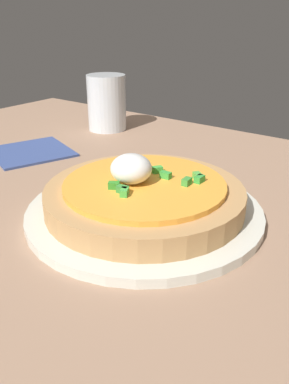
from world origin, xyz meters
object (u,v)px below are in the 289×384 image
at_px(cup_near, 107,104).
at_px(pizza, 144,194).
at_px(plate, 144,211).
at_px(napkin, 29,152).

bearing_deg(cup_near, pizza, -41.83).
height_order(plate, pizza, pizza).
relative_size(cup_near, napkin, 0.88).
distance_m(plate, pizza, 0.02).
height_order(plate, napkin, plate).
bearing_deg(pizza, plate, 37.51).
xyz_separation_m(plate, napkin, (-0.30, 0.06, -0.00)).
relative_size(plate, napkin, 2.23).
distance_m(plate, napkin, 0.31).
distance_m(pizza, cup_near, 0.40).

